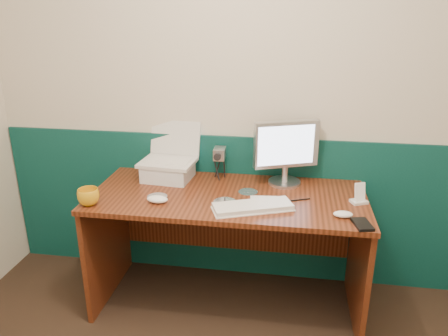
% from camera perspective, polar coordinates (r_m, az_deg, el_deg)
% --- Properties ---
extents(back_wall, '(3.50, 0.04, 2.50)m').
position_cam_1_polar(back_wall, '(2.74, 4.84, 9.06)').
color(back_wall, beige).
rests_on(back_wall, ground).
extents(wainscot, '(3.48, 0.02, 1.00)m').
position_cam_1_polar(wainscot, '(2.97, 4.40, -5.35)').
color(wainscot, '#073333').
rests_on(wainscot, ground).
extents(desk, '(1.60, 0.70, 0.75)m').
position_cam_1_polar(desk, '(2.73, 0.49, -10.74)').
color(desk, '#3D1A0B').
rests_on(desk, ground).
extents(laptop_riser, '(0.31, 0.27, 0.10)m').
position_cam_1_polar(laptop_riser, '(2.79, -7.31, -0.46)').
color(laptop_riser, silver).
rests_on(laptop_riser, desk).
extents(laptop, '(0.35, 0.28, 0.28)m').
position_cam_1_polar(laptop, '(2.73, -7.49, 3.25)').
color(laptop, silver).
rests_on(laptop, laptop_riser).
extents(monitor, '(0.41, 0.25, 0.40)m').
position_cam_1_polar(monitor, '(2.67, 8.08, 1.93)').
color(monitor, silver).
rests_on(monitor, desk).
extents(keyboard, '(0.45, 0.29, 0.02)m').
position_cam_1_polar(keyboard, '(2.37, 3.77, -5.13)').
color(keyboard, white).
rests_on(keyboard, desk).
extents(mouse_right, '(0.10, 0.07, 0.03)m').
position_cam_1_polar(mouse_right, '(2.36, 15.29, -5.85)').
color(mouse_right, white).
rests_on(mouse_right, desk).
extents(mouse_left, '(0.12, 0.08, 0.04)m').
position_cam_1_polar(mouse_left, '(2.47, -8.69, -4.06)').
color(mouse_left, white).
rests_on(mouse_left, desk).
extents(mug, '(0.13, 0.13, 0.09)m').
position_cam_1_polar(mug, '(2.52, -17.28, -3.62)').
color(mug, gold).
rests_on(mug, desk).
extents(camcorder, '(0.10, 0.15, 0.22)m').
position_cam_1_polar(camcorder, '(2.76, -0.57, 0.78)').
color(camcorder, '#B4B4B9').
rests_on(camcorder, desk).
extents(cd_spindle, '(0.13, 0.13, 0.03)m').
position_cam_1_polar(cd_spindle, '(2.41, 0.11, -4.68)').
color(cd_spindle, silver).
rests_on(cd_spindle, desk).
extents(cd_loose_a, '(0.12, 0.12, 0.00)m').
position_cam_1_polar(cd_loose_a, '(2.55, -8.72, -3.71)').
color(cd_loose_a, '#B4BAC5').
rests_on(cd_loose_a, desk).
extents(cd_loose_b, '(0.12, 0.12, 0.00)m').
position_cam_1_polar(cd_loose_b, '(2.59, 3.16, -3.11)').
color(cd_loose_b, silver).
rests_on(cd_loose_b, desk).
extents(pen, '(0.12, 0.06, 0.01)m').
position_cam_1_polar(pen, '(2.51, 9.83, -4.12)').
color(pen, black).
rests_on(pen, desk).
extents(papers, '(0.16, 0.12, 0.00)m').
position_cam_1_polar(papers, '(2.49, 5.22, -4.13)').
color(papers, white).
rests_on(papers, desk).
extents(dock, '(0.11, 0.10, 0.02)m').
position_cam_1_polar(dock, '(2.56, 17.19, -4.21)').
color(dock, silver).
rests_on(dock, desk).
extents(music_player, '(0.07, 0.05, 0.10)m').
position_cam_1_polar(music_player, '(2.53, 17.33, -2.98)').
color(music_player, white).
rests_on(music_player, dock).
extents(pda, '(0.11, 0.15, 0.02)m').
position_cam_1_polar(pda, '(2.31, 17.62, -7.03)').
color(pda, black).
rests_on(pda, desk).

